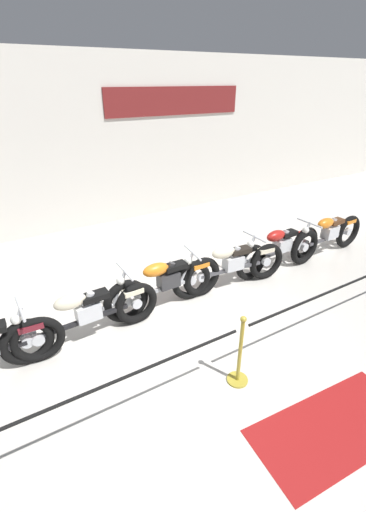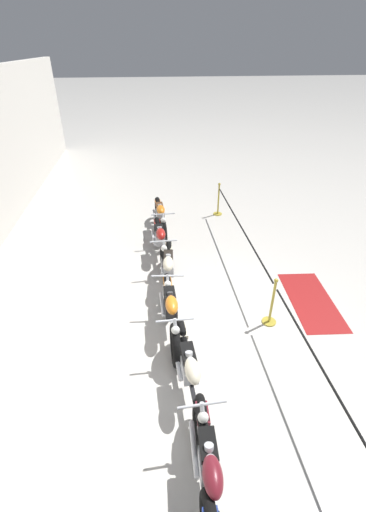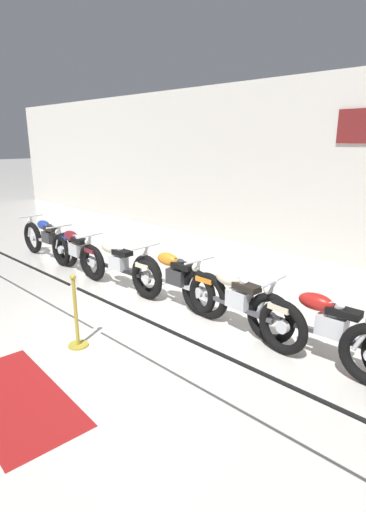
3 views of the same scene
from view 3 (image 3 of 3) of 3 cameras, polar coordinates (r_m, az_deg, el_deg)
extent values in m
plane|color=silver|center=(6.63, -5.77, -8.44)|extent=(120.00, 120.00, 0.00)
cube|color=silver|center=(10.12, 17.12, 11.76)|extent=(28.00, 0.25, 4.20)
torus|color=black|center=(10.80, -20.67, 2.48)|extent=(0.79, 0.13, 0.79)
torus|color=black|center=(9.35, -16.25, 0.89)|extent=(0.79, 0.13, 0.79)
cylinder|color=silver|center=(10.80, -20.67, 2.48)|extent=(0.18, 0.08, 0.18)
cylinder|color=silver|center=(9.35, -16.25, 0.89)|extent=(0.18, 0.08, 0.18)
cylinder|color=silver|center=(10.82, -21.03, 4.01)|extent=(0.30, 0.06, 0.59)
cube|color=#2D2D30|center=(9.98, -18.57, 2.58)|extent=(0.36, 0.22, 0.26)
cylinder|color=#2D2D30|center=(9.98, -18.78, 3.73)|extent=(0.18, 0.11, 0.24)
cylinder|color=#2D2D30|center=(9.91, -18.56, 3.67)|extent=(0.18, 0.11, 0.24)
cylinder|color=silver|center=(9.82, -16.96, 1.66)|extent=(0.70, 0.07, 0.07)
cube|color=#ADAFB5|center=(10.06, -18.63, 1.85)|extent=(1.33, 0.06, 0.06)
ellipsoid|color=navy|center=(10.13, -19.31, 4.21)|extent=(0.46, 0.22, 0.22)
cube|color=black|center=(9.83, -18.33, 3.71)|extent=(0.40, 0.20, 0.09)
cube|color=navy|center=(9.33, -16.54, 2.60)|extent=(0.32, 0.16, 0.08)
cylinder|color=silver|center=(10.67, -20.92, 5.33)|extent=(0.04, 0.62, 0.04)
sphere|color=silver|center=(10.77, -21.03, 4.65)|extent=(0.14, 0.14, 0.14)
torus|color=black|center=(9.48, -17.04, 0.83)|extent=(0.73, 0.15, 0.73)
torus|color=black|center=(8.29, -12.62, -1.00)|extent=(0.73, 0.15, 0.73)
cylinder|color=silver|center=(9.48, -17.04, 0.83)|extent=(0.17, 0.09, 0.17)
cylinder|color=silver|center=(8.29, -12.62, -1.00)|extent=(0.17, 0.09, 0.17)
cylinder|color=silver|center=(9.49, -17.42, 2.58)|extent=(0.31, 0.07, 0.59)
cube|color=silver|center=(8.79, -14.89, 0.91)|extent=(0.37, 0.23, 0.26)
cylinder|color=silver|center=(8.78, -15.12, 2.22)|extent=(0.18, 0.12, 0.24)
cylinder|color=silver|center=(8.71, -14.86, 2.13)|extent=(0.18, 0.12, 0.24)
cylinder|color=silver|center=(8.64, -13.05, -0.19)|extent=(0.70, 0.10, 0.07)
cube|color=black|center=(8.87, -14.99, 0.10)|extent=(1.12, 0.10, 0.06)
ellipsoid|color=maroon|center=(8.93, -15.73, 2.80)|extent=(0.47, 0.24, 0.22)
cube|color=black|center=(8.62, -14.58, 2.16)|extent=(0.41, 0.22, 0.09)
cube|color=maroon|center=(8.26, -12.91, 0.79)|extent=(0.33, 0.17, 0.08)
cylinder|color=silver|center=(9.34, -17.25, 4.06)|extent=(0.06, 0.62, 0.04)
sphere|color=silver|center=(9.44, -17.40, 3.30)|extent=(0.14, 0.14, 0.14)
torus|color=black|center=(8.41, -12.98, -0.77)|extent=(0.73, 0.16, 0.73)
torus|color=black|center=(7.18, -5.21, -3.35)|extent=(0.73, 0.16, 0.73)
cylinder|color=silver|center=(8.41, -12.98, -0.77)|extent=(0.17, 0.09, 0.17)
cylinder|color=silver|center=(7.18, -5.21, -3.35)|extent=(0.17, 0.09, 0.17)
cylinder|color=silver|center=(8.41, -13.46, 1.20)|extent=(0.31, 0.07, 0.59)
cube|color=silver|center=(7.69, -9.23, -0.91)|extent=(0.37, 0.24, 0.26)
cylinder|color=silver|center=(7.66, -9.49, 0.58)|extent=(0.18, 0.12, 0.24)
cylinder|color=silver|center=(7.60, -9.10, 0.47)|extent=(0.18, 0.12, 0.24)
cylinder|color=silver|center=(7.60, -6.93, -2.13)|extent=(0.70, 0.10, 0.07)
cube|color=black|center=(7.77, -9.42, -1.82)|extent=(1.33, 0.12, 0.06)
ellipsoid|color=beige|center=(7.79, -10.39, 1.26)|extent=(0.47, 0.24, 0.22)
cube|color=black|center=(7.53, -8.67, 0.50)|extent=(0.41, 0.22, 0.09)
cube|color=beige|center=(7.13, -5.54, -1.33)|extent=(0.33, 0.17, 0.08)
cylinder|color=silver|center=(8.26, -13.14, 2.86)|extent=(0.06, 0.62, 0.04)
sphere|color=silver|center=(8.35, -13.40, 2.00)|extent=(0.14, 0.14, 0.14)
torus|color=black|center=(7.34, -5.18, -2.75)|extent=(0.77, 0.15, 0.77)
torus|color=black|center=(6.37, 3.64, -5.70)|extent=(0.77, 0.15, 0.77)
cylinder|color=silver|center=(7.34, -5.18, -2.75)|extent=(0.18, 0.08, 0.18)
cylinder|color=silver|center=(6.37, 3.64, -5.70)|extent=(0.18, 0.08, 0.18)
cylinder|color=silver|center=(7.32, -5.70, -0.49)|extent=(0.30, 0.06, 0.59)
cube|color=#2D2D30|center=(6.74, -0.80, -2.96)|extent=(0.36, 0.22, 0.26)
cylinder|color=#2D2D30|center=(6.71, -1.05, -1.26)|extent=(0.18, 0.11, 0.24)
cylinder|color=#2D2D30|center=(6.65, -0.55, -1.41)|extent=(0.18, 0.11, 0.24)
cylinder|color=silver|center=(6.70, 1.89, -4.38)|extent=(0.70, 0.08, 0.07)
cube|color=#ADAFB5|center=(6.82, -1.09, -3.97)|extent=(1.18, 0.07, 0.06)
ellipsoid|color=orange|center=(6.82, -2.19, -0.45)|extent=(0.46, 0.23, 0.22)
cube|color=black|center=(6.59, 0.01, -1.40)|extent=(0.40, 0.20, 0.09)
cube|color=orange|center=(6.31, 3.33, -3.33)|extent=(0.32, 0.16, 0.08)
cylinder|color=silver|center=(7.16, -5.19, 1.38)|extent=(0.04, 0.62, 0.04)
sphere|color=silver|center=(7.26, -5.58, 0.42)|extent=(0.14, 0.14, 0.14)
torus|color=black|center=(6.51, 2.20, -5.23)|extent=(0.76, 0.19, 0.76)
torus|color=black|center=(5.52, 14.05, -9.81)|extent=(0.76, 0.19, 0.76)
cylinder|color=silver|center=(6.51, 2.20, -5.23)|extent=(0.18, 0.10, 0.18)
cylinder|color=silver|center=(5.52, 14.05, -9.81)|extent=(0.18, 0.10, 0.18)
cylinder|color=silver|center=(6.48, 1.68, -2.68)|extent=(0.31, 0.08, 0.59)
cube|color=silver|center=(5.89, 8.02, -6.08)|extent=(0.38, 0.25, 0.26)
cylinder|color=silver|center=(5.84, 7.80, -4.16)|extent=(0.19, 0.13, 0.24)
cylinder|color=silver|center=(5.79, 8.40, -4.36)|extent=(0.19, 0.13, 0.24)
cylinder|color=silver|center=(5.87, 11.09, -7.80)|extent=(0.70, 0.13, 0.07)
cube|color=#47474C|center=(5.97, 7.61, -7.20)|extent=(1.32, 0.18, 0.06)
ellipsoid|color=beige|center=(5.94, 6.46, -3.14)|extent=(0.48, 0.26, 0.22)
cube|color=black|center=(5.73, 9.08, -4.41)|extent=(0.42, 0.24, 0.09)
cube|color=beige|center=(5.44, 13.81, -7.12)|extent=(0.33, 0.19, 0.08)
cylinder|color=silver|center=(6.32, 2.37, -0.63)|extent=(0.09, 0.62, 0.04)
sphere|color=silver|center=(6.42, 1.87, -1.67)|extent=(0.14, 0.14, 0.14)
torus|color=black|center=(5.75, 12.39, -8.68)|extent=(0.75, 0.17, 0.74)
cylinder|color=silver|center=(5.75, 12.39, -8.68)|extent=(0.17, 0.09, 0.17)
cylinder|color=silver|center=(5.68, 11.77, -5.85)|extent=(0.31, 0.07, 0.59)
cube|color=silver|center=(5.37, 20.46, -9.32)|extent=(0.37, 0.24, 0.26)
cylinder|color=silver|center=(5.31, 20.26, -7.26)|extent=(0.18, 0.12, 0.24)
cylinder|color=silver|center=(5.28, 21.09, -7.46)|extent=(0.18, 0.12, 0.24)
cylinder|color=silver|center=(5.47, 23.83, -10.86)|extent=(0.70, 0.10, 0.07)
cube|color=#47474C|center=(5.45, 19.82, -10.53)|extent=(1.28, 0.12, 0.06)
ellipsoid|color=#B21E19|center=(5.35, 18.45, -6.21)|extent=(0.47, 0.24, 0.22)
cube|color=black|center=(5.25, 22.02, -7.47)|extent=(0.41, 0.22, 0.09)
cylinder|color=silver|center=(5.54, 12.91, -3.55)|extent=(0.07, 0.62, 0.04)
sphere|color=silver|center=(5.62, 12.10, -4.72)|extent=(0.14, 0.14, 0.14)
cylinder|color=black|center=(3.74, 5.76, -13.96)|extent=(4.89, 0.04, 0.04)
cylinder|color=gold|center=(5.88, -14.72, -12.19)|extent=(0.28, 0.28, 0.03)
cylinder|color=gold|center=(5.67, -15.07, -7.84)|extent=(0.05, 0.05, 0.95)
sphere|color=gold|center=(5.48, -15.46, -2.91)|extent=(0.08, 0.08, 0.08)
cube|color=maroon|center=(5.05, -22.76, -18.17)|extent=(2.07, 1.04, 0.01)
camera|label=1|loc=(6.86, -47.52, 18.07)|focal=24.00mm
camera|label=2|loc=(10.72, -20.23, 25.67)|focal=24.00mm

